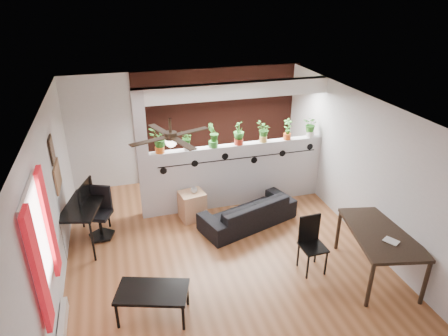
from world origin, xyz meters
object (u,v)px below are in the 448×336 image
ceiling_fan (171,138)px  dining_table (381,236)px  potted_plant_5 (288,128)px  potted_plant_4 (264,131)px  potted_plant_3 (239,132)px  potted_plant_1 (187,140)px  cube_shelf (192,205)px  cup (194,190)px  office_chair (101,216)px  coffee_table (152,293)px  potted_plant_0 (159,140)px  sofa (248,212)px  folding_chair (311,239)px  potted_plant_2 (213,135)px  potted_plant_6 (311,126)px  computer_desk (84,208)px

ceiling_fan → dining_table: (3.05, -0.99, -1.59)m
ceiling_fan → potted_plant_5: size_ratio=2.72×
potted_plant_4 → potted_plant_5: potted_plant_5 is taller
potted_plant_5 → potted_plant_3: bearing=180.0°
dining_table → potted_plant_4: bearing=108.3°
potted_plant_4 → potted_plant_1: bearing=180.0°
cube_shelf → cup: cup is taller
potted_plant_4 → office_chair: size_ratio=0.44×
ceiling_fan → coffee_table: ceiling_fan is taller
ceiling_fan → potted_plant_5: bearing=34.2°
office_chair → potted_plant_0: bearing=21.3°
potted_plant_3 → potted_plant_4: 0.53m
potted_plant_0 → potted_plant_4: bearing=0.0°
coffee_table → sofa: bearing=42.7°
ceiling_fan → folding_chair: ceiling_fan is taller
sofa → cube_shelf: cube_shelf is taller
potted_plant_4 → cup: potted_plant_4 is taller
sofa → potted_plant_3: bearing=-112.2°
potted_plant_1 → potted_plant_2: size_ratio=0.77×
potted_plant_2 → office_chair: potted_plant_2 is taller
potted_plant_5 → potted_plant_6: size_ratio=0.99×
potted_plant_6 → cup: bearing=-172.5°
sofa → office_chair: bearing=-25.8°
office_chair → potted_plant_2: bearing=11.8°
potted_plant_5 → sofa: (-1.11, -0.84, -1.32)m
potted_plant_3 → office_chair: 3.07m
potted_plant_0 → potted_plant_6: bearing=0.0°
ceiling_fan → office_chair: (-1.20, 1.33, -1.89)m
potted_plant_1 → potted_plant_0: bearing=180.0°
potted_plant_0 → sofa: bearing=-28.8°
potted_plant_2 → potted_plant_3: potted_plant_3 is taller
potted_plant_3 → coffee_table: potted_plant_3 is taller
potted_plant_5 → folding_chair: size_ratio=0.46×
potted_plant_3 → potted_plant_6: 1.58m
cup → potted_plant_0: bearing=149.3°
potted_plant_6 → cup: 2.78m
potted_plant_0 → potted_plant_6: (3.16, 0.00, -0.02)m
potted_plant_6 → folding_chair: potted_plant_6 is taller
sofa → folding_chair: 1.64m
potted_plant_0 → sofa: (1.52, -0.84, -1.34)m
potted_plant_4 → coffee_table: bearing=-134.0°
potted_plant_1 → potted_plant_4: (1.58, 0.00, 0.03)m
sofa → computer_desk: 3.03m
potted_plant_1 → computer_desk: (-1.99, -0.64, -0.82)m
sofa → computer_desk: (-2.98, 0.19, 0.46)m
potted_plant_0 → computer_desk: 1.82m
potted_plant_3 → dining_table: potted_plant_3 is taller
potted_plant_2 → potted_plant_3: 0.53m
cube_shelf → potted_plant_3: bearing=7.4°
dining_table → coffee_table: dining_table is taller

